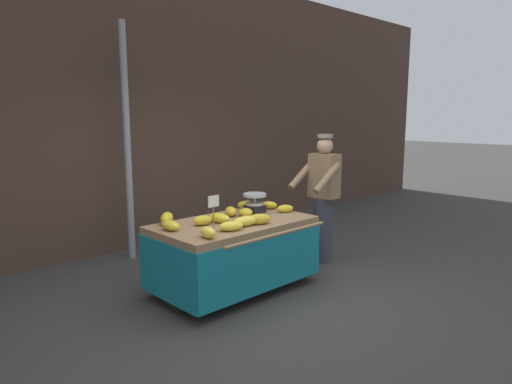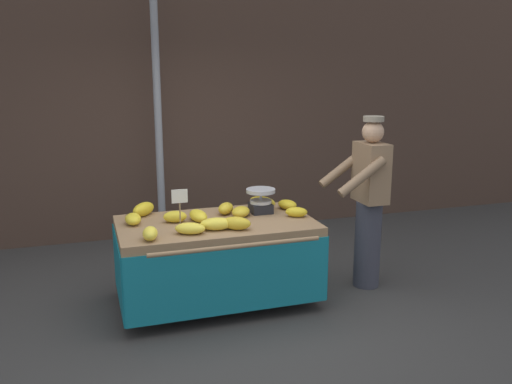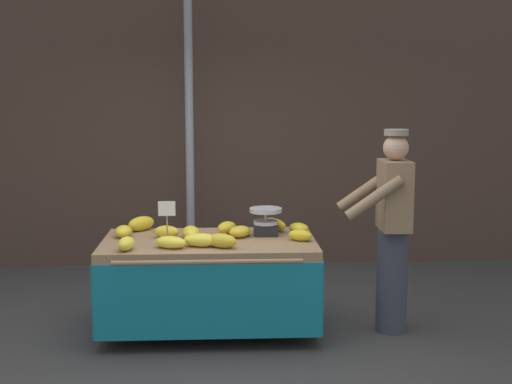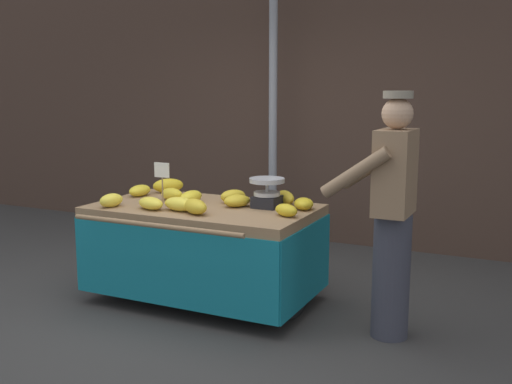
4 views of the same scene
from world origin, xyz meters
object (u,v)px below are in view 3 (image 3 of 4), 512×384
(banana_bunch_7, at_px, (273,224))
(vendor_person, at_px, (392,230))
(banana_bunch_4, at_px, (123,231))
(banana_bunch_3, at_px, (171,242))
(banana_bunch_11, at_px, (300,235))
(price_sign, at_px, (167,212))
(banana_bunch_9, at_px, (201,240))
(banana_bunch_12, at_px, (227,228))
(banana_bunch_5, at_px, (141,224))
(street_pole, at_px, (189,131))
(banana_bunch_10, at_px, (299,228))
(banana_bunch_1, at_px, (126,244))
(weighing_scale, at_px, (266,221))
(banana_bunch_2, at_px, (191,232))
(banana_bunch_8, at_px, (222,241))
(banana_cart, at_px, (209,265))
(banana_bunch_0, at_px, (240,232))
(banana_bunch_6, at_px, (166,232))

(banana_bunch_7, height_order, vendor_person, vendor_person)
(banana_bunch_4, height_order, banana_bunch_7, banana_bunch_7)
(banana_bunch_3, height_order, banana_bunch_11, banana_bunch_3)
(price_sign, relative_size, banana_bunch_7, 1.16)
(price_sign, height_order, banana_bunch_9, price_sign)
(banana_bunch_12, height_order, vendor_person, vendor_person)
(banana_bunch_3, height_order, banana_bunch_12, banana_bunch_12)
(banana_bunch_7, bearing_deg, banana_bunch_5, 177.59)
(street_pole, height_order, banana_bunch_11, street_pole)
(banana_bunch_3, xyz_separation_m, banana_bunch_10, (1.08, 0.51, -0.00))
(banana_bunch_1, bearing_deg, banana_bunch_5, 87.45)
(street_pole, xyz_separation_m, weighing_scale, (0.72, -1.72, -0.67))
(banana_bunch_7, bearing_deg, vendor_person, -23.15)
(banana_bunch_10, height_order, banana_bunch_12, banana_bunch_12)
(banana_bunch_7, bearing_deg, banana_bunch_9, -135.81)
(banana_bunch_2, bearing_deg, banana_bunch_8, -54.12)
(banana_bunch_5, bearing_deg, vendor_person, -12.19)
(banana_cart, distance_m, weighing_scale, 0.61)
(banana_bunch_1, distance_m, banana_bunch_7, 1.40)
(banana_bunch_2, height_order, banana_bunch_12, banana_bunch_12)
(banana_bunch_4, relative_size, vendor_person, 0.14)
(banana_bunch_8, bearing_deg, banana_bunch_5, 135.39)
(weighing_scale, height_order, banana_bunch_2, weighing_scale)
(banana_bunch_4, bearing_deg, weighing_scale, 1.11)
(banana_bunch_0, xyz_separation_m, banana_bunch_12, (-0.11, 0.14, 0.01))
(banana_bunch_7, xyz_separation_m, banana_bunch_9, (-0.63, -0.61, -0.00))
(banana_bunch_9, height_order, banana_bunch_10, banana_bunch_9)
(banana_bunch_9, height_order, vendor_person, vendor_person)
(banana_bunch_3, relative_size, banana_bunch_4, 1.07)
(weighing_scale, height_order, banana_bunch_10, weighing_scale)
(weighing_scale, xyz_separation_m, banana_bunch_5, (-1.09, 0.24, -0.05))
(price_sign, distance_m, vendor_person, 1.88)
(weighing_scale, bearing_deg, banana_bunch_6, -174.79)
(banana_bunch_3, height_order, banana_bunch_7, banana_bunch_7)
(banana_bunch_3, relative_size, banana_bunch_6, 1.23)
(banana_cart, height_order, banana_bunch_12, banana_bunch_12)
(banana_bunch_11, bearing_deg, banana_bunch_6, 171.24)
(banana_bunch_11, bearing_deg, banana_bunch_7, 113.60)
(banana_bunch_2, bearing_deg, banana_cart, -21.14)
(banana_bunch_2, relative_size, banana_bunch_5, 1.04)
(banana_bunch_3, distance_m, banana_bunch_8, 0.40)
(banana_bunch_4, distance_m, banana_bunch_11, 1.50)
(banana_bunch_3, bearing_deg, banana_cart, 45.06)
(banana_cart, xyz_separation_m, banana_bunch_3, (-0.30, -0.30, 0.26))
(banana_bunch_4, height_order, vendor_person, vendor_person)
(banana_bunch_10, bearing_deg, weighing_scale, -171.16)
(street_pole, distance_m, banana_bunch_11, 2.32)
(vendor_person, bearing_deg, banana_bunch_11, -178.20)
(banana_bunch_4, bearing_deg, street_pole, 74.10)
(banana_bunch_2, height_order, banana_bunch_4, banana_bunch_2)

